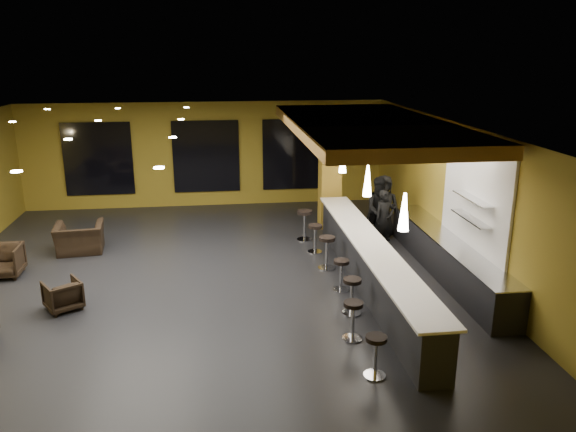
{
  "coord_description": "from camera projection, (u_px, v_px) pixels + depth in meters",
  "views": [
    {
      "loc": [
        0.35,
        -12.31,
        5.15
      ],
      "look_at": [
        2.0,
        0.5,
        1.3
      ],
      "focal_mm": 35.0,
      "sensor_mm": 36.0,
      "label": 1
    }
  ],
  "objects": [
    {
      "name": "floor",
      "position": [
        206.0,
        280.0,
        13.14
      ],
      "size": [
        12.0,
        13.0,
        0.1
      ],
      "primitive_type": "cube",
      "color": "black",
      "rests_on": "ground"
    },
    {
      "name": "ceiling",
      "position": [
        199.0,
        126.0,
        12.11
      ],
      "size": [
        12.0,
        13.0,
        0.1
      ],
      "primitive_type": "cube",
      "color": "black"
    },
    {
      "name": "wall_back",
      "position": [
        206.0,
        154.0,
        18.85
      ],
      "size": [
        12.0,
        0.1,
        3.5
      ],
      "primitive_type": "cube",
      "color": "olive",
      "rests_on": "floor"
    },
    {
      "name": "wall_front",
      "position": [
        193.0,
        360.0,
        6.4
      ],
      "size": [
        12.0,
        0.1,
        3.5
      ],
      "primitive_type": "cube",
      "color": "olive",
      "rests_on": "floor"
    },
    {
      "name": "wall_right",
      "position": [
        459.0,
        198.0,
        13.36
      ],
      "size": [
        0.1,
        13.0,
        3.5
      ],
      "primitive_type": "cube",
      "color": "olive",
      "rests_on": "floor"
    },
    {
      "name": "wood_soffit",
      "position": [
        367.0,
        126.0,
        13.6
      ],
      "size": [
        3.6,
        8.0,
        0.28
      ],
      "primitive_type": "cube",
      "color": "olive",
      "rests_on": "ceiling"
    },
    {
      "name": "window_left",
      "position": [
        98.0,
        159.0,
        18.33
      ],
      "size": [
        2.2,
        0.06,
        2.4
      ],
      "primitive_type": "cube",
      "color": "black",
      "rests_on": "wall_back"
    },
    {
      "name": "window_center",
      "position": [
        206.0,
        156.0,
        18.76
      ],
      "size": [
        2.2,
        0.06,
        2.4
      ],
      "primitive_type": "cube",
      "color": "black",
      "rests_on": "wall_back"
    },
    {
      "name": "window_right",
      "position": [
        295.0,
        154.0,
        19.13
      ],
      "size": [
        2.2,
        0.06,
        2.4
      ],
      "primitive_type": "cube",
      "color": "black",
      "rests_on": "wall_back"
    },
    {
      "name": "tile_backsplash",
      "position": [
        475.0,
        198.0,
        12.33
      ],
      "size": [
        0.06,
        3.2,
        2.4
      ],
      "primitive_type": "cube",
      "color": "white",
      "rests_on": "wall_right"
    },
    {
      "name": "bar_counter",
      "position": [
        370.0,
        267.0,
        12.48
      ],
      "size": [
        0.6,
        8.0,
        1.0
      ],
      "primitive_type": "cube",
      "color": "black",
      "rests_on": "floor"
    },
    {
      "name": "bar_top",
      "position": [
        371.0,
        245.0,
        12.33
      ],
      "size": [
        0.78,
        8.1,
        0.05
      ],
      "primitive_type": "cube",
      "color": "white",
      "rests_on": "bar_counter"
    },
    {
      "name": "prep_counter",
      "position": [
        447.0,
        258.0,
        13.22
      ],
      "size": [
        0.7,
        6.0,
        0.86
      ],
      "primitive_type": "cube",
      "color": "black",
      "rests_on": "floor"
    },
    {
      "name": "prep_top",
      "position": [
        448.0,
        239.0,
        13.09
      ],
      "size": [
        0.72,
        6.0,
        0.03
      ],
      "primitive_type": "cube",
      "color": "silver",
      "rests_on": "prep_counter"
    },
    {
      "name": "wall_shelf_lower",
      "position": [
        471.0,
        219.0,
        12.24
      ],
      "size": [
        0.3,
        1.5,
        0.03
      ],
      "primitive_type": "cube",
      "color": "silver",
      "rests_on": "wall_right"
    },
    {
      "name": "wall_shelf_upper",
      "position": [
        473.0,
        199.0,
        12.11
      ],
      "size": [
        0.3,
        1.5,
        0.03
      ],
      "primitive_type": "cube",
      "color": "silver",
      "rests_on": "wall_right"
    },
    {
      "name": "column",
      "position": [
        330.0,
        169.0,
        16.49
      ],
      "size": [
        0.6,
        0.6,
        3.5
      ],
      "primitive_type": "cube",
      "color": "olive",
      "rests_on": "floor"
    },
    {
      "name": "pendant_0",
      "position": [
        404.0,
        212.0,
        10.05
      ],
      "size": [
        0.2,
        0.2,
        0.7
      ],
      "primitive_type": "cone",
      "color": "white",
      "rests_on": "wood_soffit"
    },
    {
      "name": "pendant_1",
      "position": [
        368.0,
        181.0,
        12.42
      ],
      "size": [
        0.2,
        0.2,
        0.7
      ],
      "primitive_type": "cone",
      "color": "white",
      "rests_on": "wood_soffit"
    },
    {
      "name": "pendant_2",
      "position": [
        343.0,
        160.0,
        14.8
      ],
      "size": [
        0.2,
        0.2,
        0.7
      ],
      "primitive_type": "cone",
      "color": "white",
      "rests_on": "wood_soffit"
    },
    {
      "name": "staff_a",
      "position": [
        384.0,
        219.0,
        15.0
      ],
      "size": [
        0.65,
        0.51,
        1.57
      ],
      "primitive_type": "imported",
      "rotation": [
        0.0,
        0.0,
        0.26
      ],
      "color": "black",
      "rests_on": "floor"
    },
    {
      "name": "staff_b",
      "position": [
        380.0,
        209.0,
        15.5
      ],
      "size": [
        0.92,
        0.74,
        1.8
      ],
      "primitive_type": "imported",
      "rotation": [
        0.0,
        0.0,
        -0.07
      ],
      "color": "black",
      "rests_on": "floor"
    },
    {
      "name": "staff_c",
      "position": [
        383.0,
        207.0,
        15.66
      ],
      "size": [
        0.99,
        0.76,
        1.82
      ],
      "primitive_type": "imported",
      "rotation": [
        0.0,
        0.0,
        -0.22
      ],
      "color": "black",
      "rests_on": "floor"
    },
    {
      "name": "armchair_b",
      "position": [
        63.0,
        295.0,
        11.5
      ],
      "size": [
        0.93,
        0.93,
        0.62
      ],
      "primitive_type": "imported",
      "rotation": [
        0.0,
        0.0,
        3.7
      ],
      "color": "black",
      "rests_on": "floor"
    },
    {
      "name": "armchair_c",
      "position": [
        3.0,
        261.0,
        13.14
      ],
      "size": [
        0.83,
        0.85,
        0.76
      ],
      "primitive_type": "imported",
      "rotation": [
        0.0,
        0.0,
        0.02
      ],
      "color": "black",
      "rests_on": "floor"
    },
    {
      "name": "armchair_d",
      "position": [
        80.0,
        238.0,
        14.7
      ],
      "size": [
        1.3,
        1.17,
        0.78
      ],
      "primitive_type": "imported",
      "rotation": [
        0.0,
        0.0,
        3.25
      ],
      "color": "black",
      "rests_on": "floor"
    },
    {
      "name": "bar_stool_0",
      "position": [
        376.0,
        351.0,
        9.07
      ],
      "size": [
        0.37,
        0.37,
        0.73
      ],
      "rotation": [
        0.0,
        0.0,
        0.35
      ],
      "color": "silver",
      "rests_on": "floor"
    },
    {
      "name": "bar_stool_1",
      "position": [
        353.0,
        316.0,
        10.24
      ],
      "size": [
        0.38,
        0.38,
        0.75
      ],
      "rotation": [
        0.0,
        0.0,
        0.1
      ],
      "color": "silver",
      "rests_on": "floor"
    },
    {
      "name": "bar_stool_2",
      "position": [
        352.0,
        291.0,
        11.23
      ],
      "size": [
        0.39,
        0.39,
        0.77
      ],
      "rotation": [
        0.0,
        0.0,
        0.13
      ],
      "color": "silver",
      "rests_on": "floor"
    },
    {
      "name": "bar_stool_3",
      "position": [
        341.0,
        271.0,
        12.34
      ],
      "size": [
        0.36,
        0.36,
        0.72
      ],
      "rotation": [
        0.0,
        0.0,
        -0.42
      ],
      "color": "silver",
      "rests_on": "floor"
    },
    {
      "name": "bar_stool_4",
      "position": [
        327.0,
        248.0,
        13.56
      ],
      "size": [
        0.41,
        0.41,
        0.82
      ],
      "rotation": [
        0.0,
        0.0,
        0.0
      ],
      "color": "silver",
      "rests_on": "floor"
    },
    {
      "name": "bar_stool_5",
      "position": [
        315.0,
        235.0,
        14.68
      ],
      "size": [
        0.38,
        0.38,
        0.75
      ],
      "rotation": [
        0.0,
        0.0,
        0.08
      ],
      "color": "silver",
      "rests_on": "floor"
    },
    {
      "name": "bar_stool_6",
      "position": [
        305.0,
        221.0,
        15.6
      ],
      "size": [
        0.44,
        0.44,
        0.86
      ],
      "rotation": [
        0.0,
        0.0,
        0.35
      ],
      "color": "silver",
      "rests_on": "floor"
    }
  ]
}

